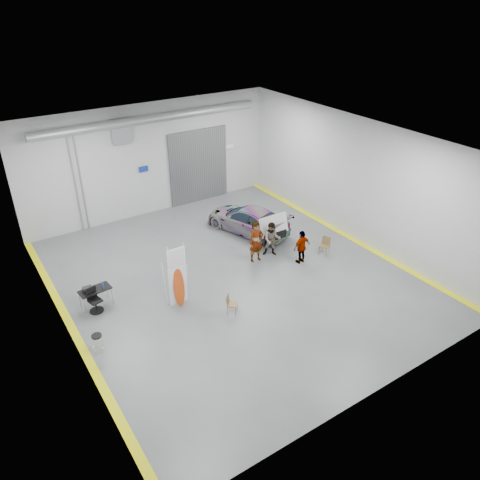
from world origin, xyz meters
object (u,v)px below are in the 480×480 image
shop_stool (98,344)px  office_chair (95,301)px  folding_chair_near (232,308)px  work_table (93,290)px  person_c (302,247)px  folding_chair_far (324,249)px  sedan_car (248,219)px  person_a (256,242)px  person_b (272,239)px  surfboard_display (178,282)px

shop_stool → office_chair: size_ratio=0.73×
folding_chair_near → work_table: bearing=95.5°
shop_stool → office_chair: office_chair is taller
office_chair → person_c: bearing=-23.8°
folding_chair_far → office_chair: office_chair is taller
shop_stool → sedan_car: bearing=26.3°
person_c → shop_stool: person_c is taller
person_a → office_chair: size_ratio=1.92×
folding_chair_far → office_chair: bearing=-124.8°
person_a → person_c: 2.07m
person_b → folding_chair_near: bearing=-109.4°
work_table → office_chair: office_chair is taller
office_chair → folding_chair_far: bearing=-22.7°
folding_chair_near → office_chair: office_chair is taller
person_a → person_c: bearing=-33.4°
shop_stool → office_chair: bearing=74.2°
shop_stool → office_chair: (0.67, 2.37, 0.08)m
person_b → folding_chair_near: person_b is taller
person_c → shop_stool: 9.72m
person_a → work_table: person_a is taller
folding_chair_near → sedan_car: bearing=4.4°
person_b → office_chair: 8.30m
folding_chair_far → shop_stool: bearing=-112.1°
sedan_car → work_table: size_ratio=3.63×
person_c → folding_chair_near: (-4.65, -1.44, -0.56)m
folding_chair_far → work_table: bearing=-126.5°
person_a → folding_chair_far: bearing=-19.2°
folding_chair_far → work_table: work_table is taller
person_b → person_c: 1.46m
person_b → office_chair: person_b is taller
person_a → shop_stool: person_a is taller
person_a → person_b: (0.89, 0.00, -0.14)m
office_chair → surfboard_display: bearing=-40.7°
person_c → surfboard_display: size_ratio=0.59×
person_b → person_a: bearing=-144.1°
person_a → folding_chair_far: size_ratio=2.25×
surfboard_display → work_table: (-2.82, 1.78, -0.35)m
person_a → folding_chair_near: person_a is taller
folding_chair_near → office_chair: (-4.37, 3.05, 0.20)m
work_table → office_chair: size_ratio=1.24×
office_chair → sedan_car: bearing=1.0°
person_a → sedan_car: bearing=68.1°
person_a → shop_stool: (-8.06, -2.03, -0.61)m
surfboard_display → office_chair: size_ratio=2.70×
shop_stool → person_c: bearing=4.5°
sedan_car → work_table: (-8.61, -1.96, 0.10)m
person_c → office_chair: (-9.01, 1.61, -0.36)m
person_c → person_b: bearing=-64.1°
sedan_car → surfboard_display: 6.91m
sedan_car → folding_chair_near: sedan_car is taller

